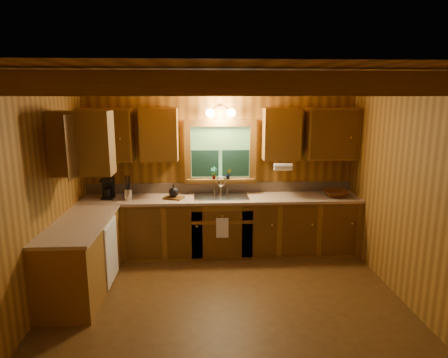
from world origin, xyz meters
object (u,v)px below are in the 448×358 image
coffee_maker (108,188)px  cutting_board (174,198)px  wicker_basket (336,194)px  sink (221,200)px

coffee_maker → cutting_board: 1.00m
coffee_maker → wicker_basket: (3.45, -0.08, -0.10)m
cutting_board → wicker_basket: (2.47, -0.01, 0.04)m
sink → coffee_maker: size_ratio=2.68×
coffee_maker → cutting_board: size_ratio=1.10×
coffee_maker → sink: bearing=-0.0°
cutting_board → coffee_maker: bearing=-162.5°
sink → cutting_board: size_ratio=2.96×
sink → wicker_basket: size_ratio=2.11×
sink → wicker_basket: sink is taller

